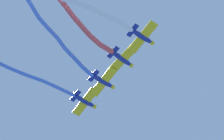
{
  "coord_description": "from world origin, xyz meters",
  "views": [
    {
      "loc": [
        -52.41,
        -1.13,
        2.37
      ],
      "look_at": [
        -4.05,
        -3.86,
        84.41
      ],
      "focal_mm": 81.27,
      "sensor_mm": 36.0,
      "label": 1
    }
  ],
  "objects": [
    {
      "name": "airplane_right_wing",
      "position": [
        -1.51,
        -2.3,
        84.27
      ],
      "size": [
        7.0,
        5.6,
        1.81
      ],
      "rotation": [
        0.0,
        0.0,
        5.25
      ],
      "color": "navy"
    },
    {
      "name": "airplane_slot",
      "position": [
        3.45,
        1.03,
        84.57
      ],
      "size": [
        7.01,
        5.59,
        1.81
      ],
      "rotation": [
        0.0,
        0.0,
        5.25
      ],
      "color": "navy"
    },
    {
      "name": "smoke_trail_left_wing",
      "position": [
        -13.08,
        2.59,
        85.74
      ],
      "size": [
        11.75,
        12.51,
        3.47
      ],
      "color": "#DB4C4C"
    },
    {
      "name": "smoke_trail_right_wing",
      "position": [
        -9.48,
        6.51,
        85.84
      ],
      "size": [
        14.82,
        13.19,
        3.91
      ],
      "color": "#4C75DB"
    },
    {
      "name": "airplane_lead",
      "position": [
        -11.43,
        -8.95,
        84.27
      ],
      "size": [
        6.98,
        5.63,
        1.81
      ],
      "rotation": [
        0.0,
        0.0,
        5.26
      ],
      "color": "navy"
    },
    {
      "name": "airplane_left_wing",
      "position": [
        -6.46,
        -5.62,
        84.57
      ],
      "size": [
        6.78,
        5.79,
        1.81
      ],
      "rotation": [
        0.0,
        0.0,
        5.34
      ],
      "color": "navy"
    },
    {
      "name": "smoke_trail_lead",
      "position": [
        -16.92,
        3.06,
        84.36
      ],
      "size": [
        8.03,
        21.04,
        1.38
      ],
      "color": "white"
    },
    {
      "name": "smoke_trail_slot",
      "position": [
        -3.09,
        15.13,
        84.21
      ],
      "size": [
        9.93,
        24.85,
        1.81
      ],
      "color": "#4C75DB"
    }
  ]
}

